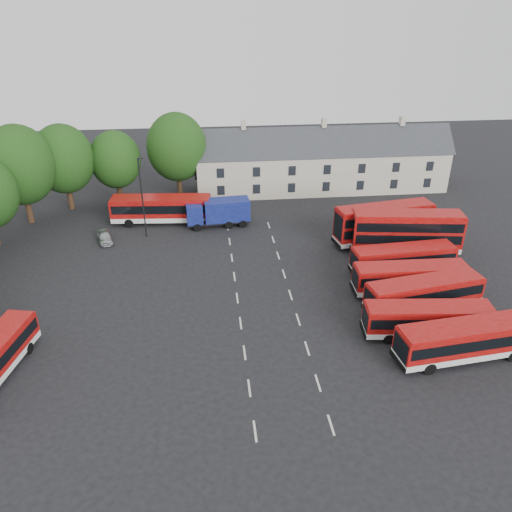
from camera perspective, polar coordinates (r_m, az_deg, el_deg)
The scene contains 15 objects.
ground at distance 44.71m, azimuth -1.97°, elevation -6.19°, with size 140.00×140.00×0.00m, color black.
lane_markings at distance 46.57m, azimuth 0.92°, elevation -4.64°, with size 5.15×33.80×0.01m.
treeline at distance 62.06m, azimuth -23.20°, elevation 8.38°, with size 29.92×32.59×12.01m.
terrace_houses at distance 72.15m, azimuth 7.49°, elevation 10.51°, with size 35.70×7.13×10.06m.
bus_row_a at distance 41.44m, azimuth 22.97°, elevation -8.67°, with size 11.15×3.69×3.09m.
bus_row_b at distance 42.93m, azimuth 19.06°, elevation -6.72°, with size 10.40×3.30×2.89m.
bus_row_c at distance 46.26m, azimuth 18.67°, elevation -3.92°, with size 10.82×4.16×2.99m.
bus_row_d at distance 48.35m, azimuth 17.25°, elevation -2.26°, with size 10.53×2.72×2.96m.
bus_row_e at distance 51.66m, azimuth 16.47°, elevation -0.17°, with size 10.43×3.07×2.91m.
bus_dd_south at distance 55.48m, azimuth 16.81°, elevation 2.84°, with size 11.74×4.12×4.71m.
bus_dd_north at distance 57.22m, azimuth 14.40°, elevation 3.82°, with size 11.29×4.25×4.52m.
bus_north at distance 61.80m, azimuth -10.77°, elevation 5.46°, with size 12.11×3.67×3.37m.
box_truck at distance 60.18m, azimuth -4.26°, elevation 5.09°, with size 7.69×2.98×3.29m.
silver_car at distance 59.05m, azimuth -16.89°, elevation 2.15°, with size 1.47×3.64×1.24m, color #AFB3B7.
lamppost at distance 57.43m, azimuth -12.88°, elevation 6.73°, with size 0.65×0.28×9.41m.
Camera 1 is at (-2.37, -37.04, 24.93)m, focal length 35.00 mm.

